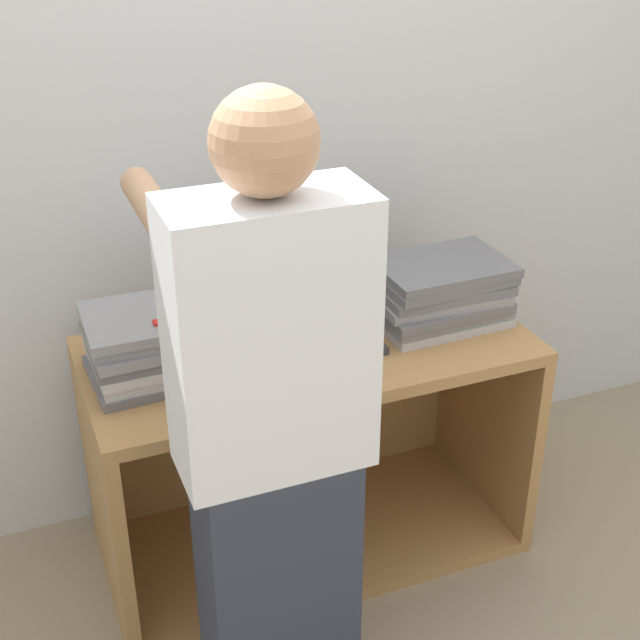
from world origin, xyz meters
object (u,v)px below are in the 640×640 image
object	(u,v)px
laptop_stack_left	(162,342)
person	(272,449)
laptop_open	(300,318)
laptop_stack_right	(438,292)

from	to	relation	value
laptop_stack_left	person	xyz separation A→B (m)	(0.12, -0.51, -0.02)
person	laptop_stack_left	bearing A→B (deg)	103.06
person	laptop_open	bearing A→B (deg)	64.24
laptop_stack_right	person	bearing A→B (deg)	-142.74
laptop_stack_left	person	bearing A→B (deg)	-76.94
laptop_stack_right	person	xyz separation A→B (m)	(-0.67, -0.51, -0.02)
laptop_stack_right	laptop_stack_left	bearing A→B (deg)	179.96
laptop_open	person	world-z (taller)	person
laptop_open	person	distance (m)	0.64
laptop_open	laptop_stack_left	xyz separation A→B (m)	(-0.40, -0.06, 0.04)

